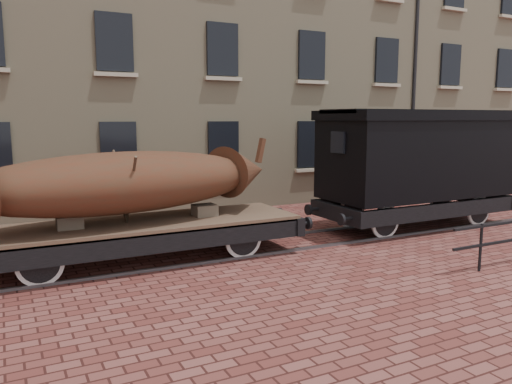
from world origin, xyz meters
name	(u,v)px	position (x,y,z in m)	size (l,w,h in m)	color
ground	(266,246)	(0.00, 0.00, 0.00)	(90.00, 90.00, 0.00)	#592621
warehouse_cream	(219,28)	(3.00, 9.99, 7.00)	(40.00, 10.19, 14.00)	tan
rail_track	(266,245)	(0.00, 0.00, 0.03)	(30.00, 1.52, 0.06)	#59595E
flatcar_wagon	(142,230)	(-3.09, 0.00, 0.73)	(7.81, 2.12, 1.18)	brown
iron_boat	(125,182)	(-3.42, 0.00, 1.81)	(7.45, 3.09, 1.75)	#4C2315
goods_van	(418,155)	(4.95, 0.00, 2.12)	(6.54, 2.38, 3.38)	black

